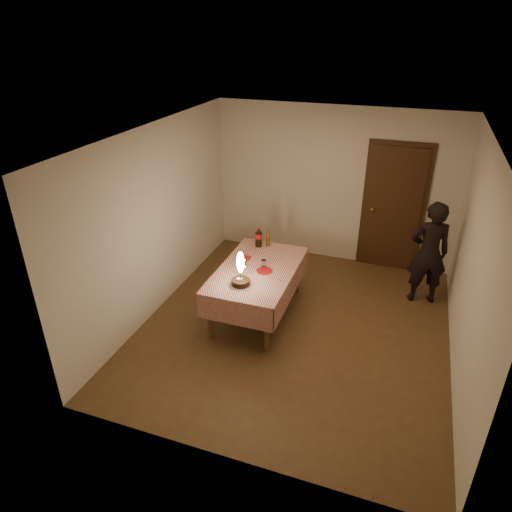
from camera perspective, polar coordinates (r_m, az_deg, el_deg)
name	(u,v)px	position (r m, az deg, el deg)	size (l,w,h in m)	color
ground	(295,327)	(6.35, 4.86, -8.80)	(4.00, 4.50, 0.01)	brown
room_shell	(304,213)	(5.60, 6.06, 5.36)	(4.04, 4.54, 2.62)	beige
dining_table	(257,275)	(6.26, 0.15, -2.38)	(1.02, 1.72, 0.73)	brown
birthday_cake	(241,275)	(5.78, -1.94, -2.44)	(0.30, 0.30, 0.47)	white
red_plate	(264,271)	(6.15, 1.07, -1.86)	(0.22, 0.22, 0.01)	#B50C13
red_cup	(243,263)	(6.26, -1.68, -0.85)	(0.08, 0.08, 0.10)	#B9290C
clear_cup	(264,263)	(6.26, 0.95, -0.87)	(0.07, 0.07, 0.09)	white
napkin_stack	(244,258)	(6.46, -1.46, -0.28)	(0.15, 0.15, 0.02)	#A42012
cola_bottle	(259,237)	(6.76, 0.33, 2.40)	(0.10, 0.10, 0.32)	black
amber_bottle_left	(268,239)	(6.79, 1.52, 2.18)	(0.06, 0.06, 0.25)	#5A3E0F
photographer	(428,253)	(6.96, 20.75, 0.36)	(0.65, 0.50, 1.57)	black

